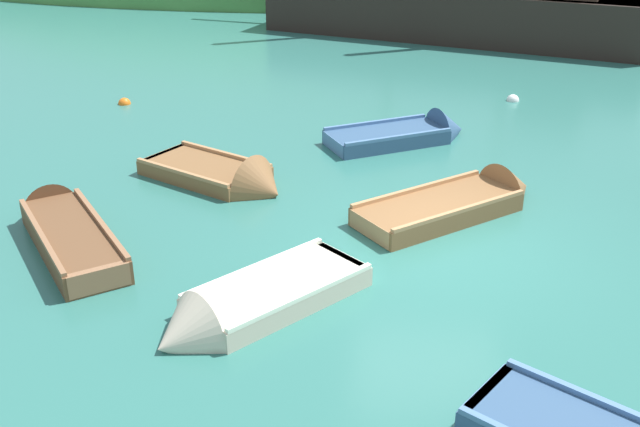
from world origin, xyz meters
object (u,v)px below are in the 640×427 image
rowboat_center (245,310)px  rowboat_near_dock (229,180)px  rowboat_outer_left (65,231)px  buoy_orange (125,104)px  sailing_ship (458,19)px  buoy_white (513,101)px  rowboat_outer_right (410,136)px  rowboat_far (465,204)px

rowboat_center → rowboat_near_dock: bearing=-122.9°
rowboat_outer_left → buoy_orange: rowboat_outer_left is taller
sailing_ship → rowboat_near_dock: (-5.15, -14.00, -0.55)m
buoy_white → rowboat_near_dock: bearing=-134.5°
rowboat_outer_right → rowboat_center: bearing=-135.7°
rowboat_near_dock → rowboat_outer_right: rowboat_near_dock is taller
sailing_ship → rowboat_far: sailing_ship is taller
sailing_ship → rowboat_outer_left: 18.07m
rowboat_center → rowboat_outer_right: 7.69m
rowboat_far → rowboat_outer_right: 3.69m
rowboat_outer_left → rowboat_center: bearing=-157.1°
rowboat_outer_right → buoy_white: 4.27m
rowboat_near_dock → rowboat_far: size_ratio=0.91×
rowboat_outer_right → buoy_orange: rowboat_outer_right is taller
rowboat_outer_left → rowboat_far: bearing=-110.9°
rowboat_outer_right → buoy_white: rowboat_outer_right is taller
rowboat_center → buoy_white: size_ratio=9.55×
rowboat_near_dock → buoy_white: bearing=74.7°
rowboat_center → buoy_white: 11.77m
sailing_ship → buoy_orange: 12.74m
buoy_orange → sailing_ship: bearing=45.7°
rowboat_near_dock → buoy_orange: size_ratio=10.20×
sailing_ship → rowboat_near_dock: sailing_ship is taller
sailing_ship → rowboat_outer_right: bearing=99.6°
sailing_ship → rowboat_center: bearing=96.3°
rowboat_outer_left → rowboat_near_dock: bearing=-76.8°
sailing_ship → rowboat_near_dock: size_ratio=4.78×
buoy_white → buoy_orange: size_ratio=1.03×
sailing_ship → buoy_white: bearing=115.3°
rowboat_outer_left → buoy_orange: size_ratio=11.20×
rowboat_outer_left → buoy_white: (8.23, 8.72, -0.13)m
rowboat_near_dock → rowboat_far: (4.38, -0.70, 0.03)m
sailing_ship → buoy_orange: bearing=64.1°
rowboat_center → buoy_orange: size_ratio=9.82×
rowboat_near_dock → rowboat_far: rowboat_near_dock is taller
sailing_ship → rowboat_far: 14.73m
sailing_ship → buoy_orange: (-8.89, -9.10, -0.63)m
rowboat_outer_right → buoy_orange: size_ratio=10.52×
buoy_white → rowboat_outer_right: bearing=-128.5°
rowboat_near_dock → rowboat_center: rowboat_near_dock is taller
rowboat_center → buoy_orange: 10.62m
sailing_ship → buoy_white: (0.94, -7.80, -0.63)m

